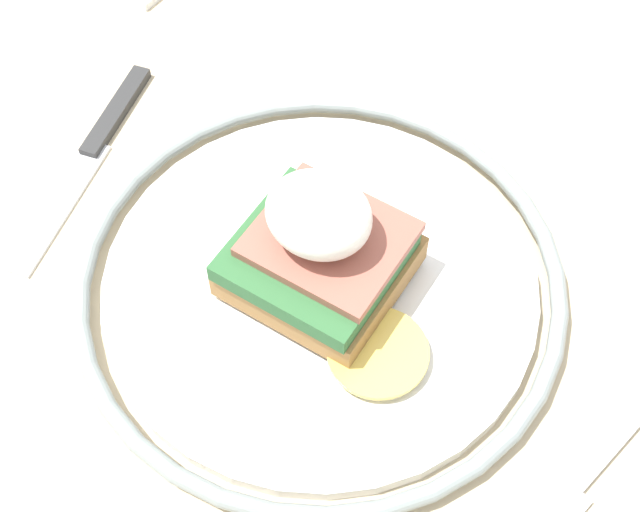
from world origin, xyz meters
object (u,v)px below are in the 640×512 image
at_px(sandwich, 321,249).
at_px(fork, 603,455).
at_px(plate, 320,282).
at_px(knife, 96,146).

relative_size(sandwich, fork, 0.92).
bearing_deg(sandwich, plate, -40.32).
xyz_separation_m(plate, knife, (0.18, -0.01, -0.01)).
height_order(sandwich, knife, sandwich).
bearing_deg(plate, fork, 177.37).
distance_m(plate, fork, 0.18).
bearing_deg(knife, plate, 175.71).
bearing_deg(sandwich, knife, -4.56).
relative_size(plate, sandwich, 2.25).
xyz_separation_m(sandwich, fork, (-0.18, 0.01, -0.04)).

